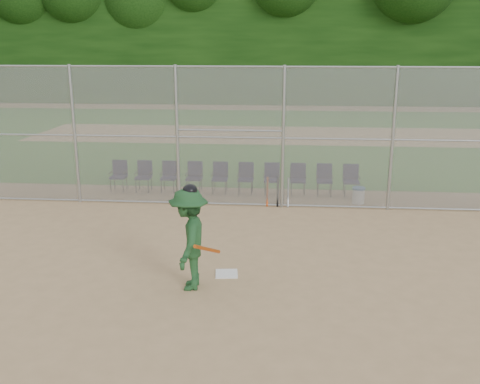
# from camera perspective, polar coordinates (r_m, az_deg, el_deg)

# --- Properties ---
(ground) EXTENTS (100.00, 100.00, 0.00)m
(ground) POSITION_cam_1_polar(r_m,az_deg,el_deg) (10.85, -1.12, -9.10)
(ground) COLOR tan
(ground) RESTS_ON ground
(grass_strip) EXTENTS (100.00, 100.00, 0.00)m
(grass_strip) POSITION_cam_1_polar(r_m,az_deg,el_deg) (28.21, 2.67, 6.13)
(grass_strip) COLOR #2A651E
(grass_strip) RESTS_ON ground
(dirt_patch_far) EXTENTS (24.00, 24.00, 0.00)m
(dirt_patch_far) POSITION_cam_1_polar(r_m,az_deg,el_deg) (28.21, 2.67, 6.14)
(dirt_patch_far) COLOR tan
(dirt_patch_far) RESTS_ON ground
(backstop_fence) EXTENTS (16.09, 0.09, 4.00)m
(backstop_fence) POSITION_cam_1_polar(r_m,az_deg,el_deg) (15.06, 0.80, 6.06)
(backstop_fence) COLOR gray
(backstop_fence) RESTS_ON ground
(treeline) EXTENTS (81.00, 60.00, 11.00)m
(treeline) POSITION_cam_1_polar(r_m,az_deg,el_deg) (29.87, 2.96, 17.22)
(treeline) COLOR black
(treeline) RESTS_ON ground
(home_plate) EXTENTS (0.50, 0.50, 0.02)m
(home_plate) POSITION_cam_1_polar(r_m,az_deg,el_deg) (11.00, -1.44, -8.70)
(home_plate) COLOR white
(home_plate) RESTS_ON ground
(batter_at_plate) EXTENTS (0.98, 1.42, 2.05)m
(batter_at_plate) POSITION_cam_1_polar(r_m,az_deg,el_deg) (10.11, -5.44, -4.96)
(batter_at_plate) COLOR #1D4823
(batter_at_plate) RESTS_ON ground
(water_cooler) EXTENTS (0.38, 0.38, 0.48)m
(water_cooler) POSITION_cam_1_polar(r_m,az_deg,el_deg) (16.12, 12.53, -0.34)
(water_cooler) COLOR white
(water_cooler) RESTS_ON ground
(spare_bats) EXTENTS (0.66, 0.30, 0.84)m
(spare_bats) POSITION_cam_1_polar(r_m,az_deg,el_deg) (15.45, 4.05, 0.00)
(spare_bats) COLOR #D84C14
(spare_bats) RESTS_ON ground
(chair_0) EXTENTS (0.54, 0.52, 0.96)m
(chair_0) POSITION_cam_1_polar(r_m,az_deg,el_deg) (17.49, -12.85, 1.67)
(chair_0) COLOR #0F0E36
(chair_0) RESTS_ON ground
(chair_1) EXTENTS (0.54, 0.52, 0.96)m
(chair_1) POSITION_cam_1_polar(r_m,az_deg,el_deg) (17.26, -10.27, 1.63)
(chair_1) COLOR #0F0E36
(chair_1) RESTS_ON ground
(chair_2) EXTENTS (0.54, 0.52, 0.96)m
(chair_2) POSITION_cam_1_polar(r_m,az_deg,el_deg) (17.07, -7.62, 1.59)
(chair_2) COLOR #0F0E36
(chair_2) RESTS_ON ground
(chair_3) EXTENTS (0.54, 0.52, 0.96)m
(chair_3) POSITION_cam_1_polar(r_m,az_deg,el_deg) (16.91, -4.92, 1.54)
(chair_3) COLOR #0F0E36
(chair_3) RESTS_ON ground
(chair_4) EXTENTS (0.54, 0.52, 0.96)m
(chair_4) POSITION_cam_1_polar(r_m,az_deg,el_deg) (16.80, -2.17, 1.49)
(chair_4) COLOR #0F0E36
(chair_4) RESTS_ON ground
(chair_5) EXTENTS (0.54, 0.52, 0.96)m
(chair_5) POSITION_cam_1_polar(r_m,az_deg,el_deg) (16.72, 0.60, 1.43)
(chair_5) COLOR #0F0E36
(chair_5) RESTS_ON ground
(chair_6) EXTENTS (0.54, 0.52, 0.96)m
(chair_6) POSITION_cam_1_polar(r_m,az_deg,el_deg) (16.68, 3.40, 1.37)
(chair_6) COLOR #0F0E36
(chair_6) RESTS_ON ground
(chair_7) EXTENTS (0.54, 0.52, 0.96)m
(chair_7) POSITION_cam_1_polar(r_m,az_deg,el_deg) (16.68, 6.20, 1.31)
(chair_7) COLOR #0F0E36
(chair_7) RESTS_ON ground
(chair_8) EXTENTS (0.54, 0.52, 0.96)m
(chair_8) POSITION_cam_1_polar(r_m,az_deg,el_deg) (16.72, 9.00, 1.25)
(chair_8) COLOR #0F0E36
(chair_8) RESTS_ON ground
(chair_9) EXTENTS (0.54, 0.52, 0.96)m
(chair_9) POSITION_cam_1_polar(r_m,az_deg,el_deg) (16.80, 11.77, 1.18)
(chair_9) COLOR #0F0E36
(chair_9) RESTS_ON ground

